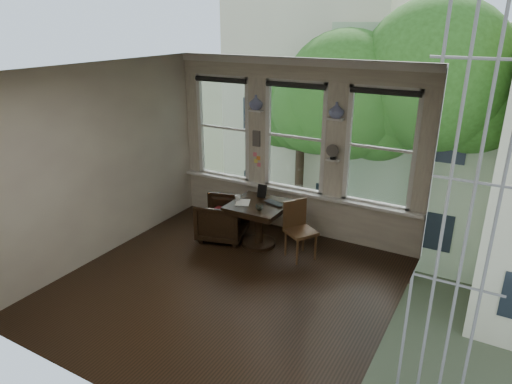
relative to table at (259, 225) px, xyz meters
The scene contains 25 objects.
ground 1.42m from the table, 80.80° to the right, with size 4.50×4.50×0.00m, color black.
ceiling 2.96m from the table, 80.80° to the right, with size 4.50×4.50×0.00m, color silver.
wall_back 1.46m from the table, 76.33° to the left, with size 4.50×4.50×0.00m, color beige.
wall_front 3.78m from the table, 86.52° to the right, with size 4.50×4.50×0.00m, color beige.
wall_left 2.69m from the table, 146.38° to the right, with size 4.50×4.50×0.00m, color beige.
wall_right 3.03m from the table, 28.68° to the right, with size 4.50×4.50×0.00m, color beige.
window_left 2.02m from the table, 143.85° to the left, with size 1.10×0.12×1.90m, color white, non-canonical shape.
window_center 1.62m from the table, 76.33° to the left, with size 1.10×0.12×1.90m, color white, non-canonical shape.
window_right 2.31m from the table, 28.32° to the left, with size 1.10×0.12×1.90m, color white, non-canonical shape.
shelf_left 1.97m from the table, 122.35° to the left, with size 0.26×0.16×0.03m, color white.
shelf_right 2.12m from the table, 40.27° to the left, with size 0.26×0.16×0.03m, color white.
intercom 1.56m from the table, 121.40° to the left, with size 0.14×0.06×0.28m, color #59544F.
sticky_notes 1.31m from the table, 121.25° to the left, with size 0.16×0.01×0.24m, color pink, non-canonical shape.
desk_fan 1.68m from the table, 39.55° to the left, with size 0.20×0.20×0.24m, color #59544F, non-canonical shape.
vase_left 2.09m from the table, 122.35° to the left, with size 0.24×0.24×0.25m, color white.
vase_right 2.24m from the table, 40.27° to the left, with size 0.24×0.24×0.25m, color white.
table is the anchor object (origin of this frame).
armchair_left 0.69m from the table, behind, with size 0.76×0.79×0.71m, color black.
cushion_red 0.69m from the table, behind, with size 0.45×0.45×0.06m, color maroon.
side_chair_right 0.79m from the table, ahead, with size 0.42×0.42×0.92m, color #4A2F1A, non-canonical shape.
laptop 0.45m from the table, 16.88° to the left, with size 0.36×0.23×0.03m, color black.
mug 0.56m from the table, behind, with size 0.10×0.10×0.10m, color white.
drinking_glass 0.49m from the table, 58.15° to the right, with size 0.12×0.12×0.10m, color white.
tablet 0.57m from the table, 108.85° to the left, with size 0.16×0.02×0.22m, color black.
papers 0.46m from the table, 162.19° to the right, with size 0.22×0.30×0.00m, color silver.
Camera 1 is at (3.14, -4.67, 3.57)m, focal length 32.00 mm.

